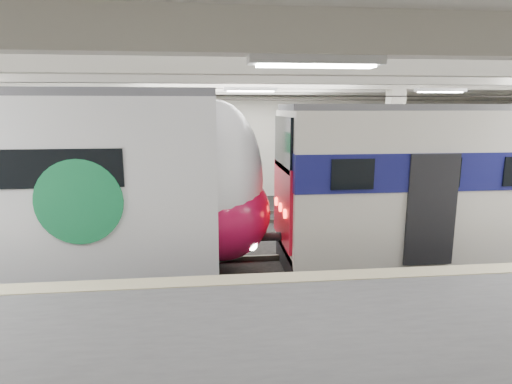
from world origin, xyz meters
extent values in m
cube|color=black|center=(0.00, 0.00, -0.05)|extent=(36.00, 24.00, 0.10)
cube|color=silver|center=(0.00, 0.00, 5.55)|extent=(36.00, 24.00, 0.20)
cube|color=beige|center=(0.00, 10.00, 2.75)|extent=(30.00, 0.10, 5.50)
cube|color=beige|center=(0.00, -3.25, 1.11)|extent=(30.00, 0.50, 0.02)
cube|color=beige|center=(-3.00, 3.00, 2.75)|extent=(0.50, 0.50, 5.50)
cube|color=beige|center=(5.00, 3.00, 2.75)|extent=(0.50, 0.50, 5.50)
cube|color=beige|center=(0.00, 0.00, 5.25)|extent=(30.00, 18.00, 0.50)
cube|color=#59544C|center=(0.00, 0.00, 0.08)|extent=(30.00, 1.52, 0.16)
cube|color=#59544C|center=(0.00, 5.50, 0.08)|extent=(30.00, 1.52, 0.16)
cylinder|color=black|center=(0.00, 0.00, 4.70)|extent=(30.00, 0.03, 0.03)
cylinder|color=black|center=(0.00, 5.50, 4.70)|extent=(30.00, 0.03, 0.03)
cube|color=white|center=(0.00, -2.00, 4.92)|extent=(26.00, 8.40, 0.12)
ellipsoid|color=white|center=(-1.10, 0.00, 2.58)|extent=(2.45, 3.02, 4.07)
ellipsoid|color=#A90E3A|center=(-0.98, 0.00, 1.66)|extent=(2.60, 3.09, 2.49)
cylinder|color=#188549|center=(-4.14, -1.57, 2.37)|extent=(1.92, 0.06, 1.92)
cube|color=#B10B20|center=(0.67, 0.00, 1.88)|extent=(0.08, 2.51, 2.11)
cube|color=black|center=(0.67, 0.00, 3.49)|extent=(0.08, 2.36, 1.38)
cube|color=black|center=(7.44, 0.00, 0.35)|extent=(13.47, 2.07, 0.70)
cube|color=white|center=(-8.00, 5.50, 2.47)|extent=(14.61, 3.21, 3.95)
cube|color=#188549|center=(-8.00, 5.50, 2.99)|extent=(14.65, 3.27, 0.83)
cube|color=#4C4C51|center=(-8.00, 5.50, 4.55)|extent=(14.60, 2.69, 0.16)
cube|color=black|center=(-8.00, 5.50, 0.30)|extent=(14.60, 2.90, 0.60)
camera|label=1|loc=(-1.26, -11.09, 4.41)|focal=30.00mm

